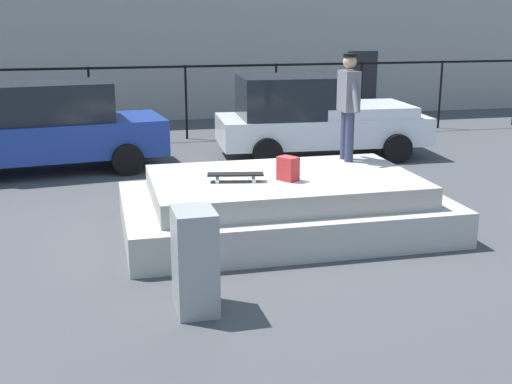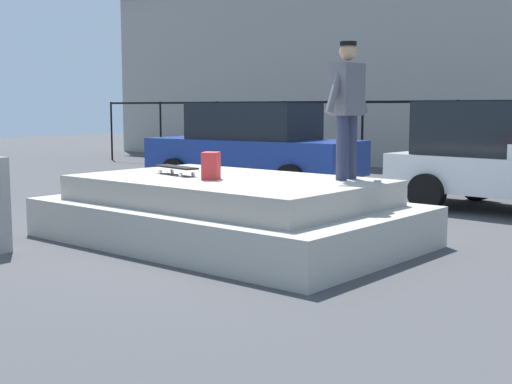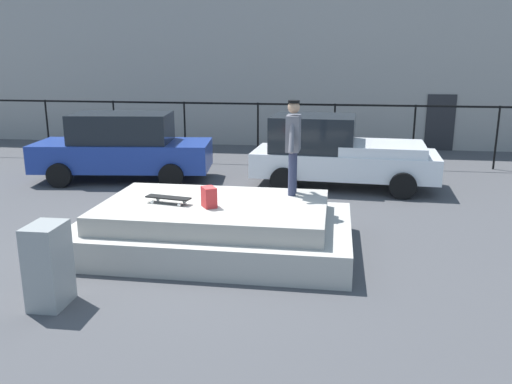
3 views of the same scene
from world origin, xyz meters
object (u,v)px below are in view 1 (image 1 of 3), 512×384
(backpack, at_px, (288,169))
(car_white_pickup_mid, at_px, (314,117))
(utility_box, at_px, (195,261))
(skateboarder, at_px, (348,100))
(car_blue_sedan_near, at_px, (47,127))
(skateboard, at_px, (235,175))

(backpack, xyz_separation_m, car_white_pickup_mid, (2.13, 5.23, -0.10))
(backpack, distance_m, car_white_pickup_mid, 5.64)
(car_white_pickup_mid, bearing_deg, backpack, -112.13)
(utility_box, bearing_deg, backpack, 51.74)
(skateboarder, xyz_separation_m, car_blue_sedan_near, (-4.96, 4.01, -0.91))
(skateboard, relative_size, utility_box, 0.71)
(skateboarder, bearing_deg, skateboard, -154.33)
(backpack, bearing_deg, skateboard, -130.67)
(skateboard, distance_m, car_blue_sedan_near, 5.78)
(backpack, bearing_deg, car_blue_sedan_near, -177.21)
(skateboarder, height_order, skateboard, skateboarder)
(backpack, relative_size, car_white_pickup_mid, 0.07)
(car_blue_sedan_near, distance_m, car_white_pickup_mid, 5.77)
(skateboard, distance_m, backpack, 0.76)
(car_white_pickup_mid, bearing_deg, car_blue_sedan_near, -178.83)
(skateboarder, xyz_separation_m, skateboard, (-2.07, -0.99, -0.89))
(backpack, xyz_separation_m, car_blue_sedan_near, (-3.65, 5.11, -0.09))
(car_blue_sedan_near, bearing_deg, backpack, -54.49)
(skateboard, distance_m, car_white_pickup_mid, 5.88)
(utility_box, bearing_deg, car_blue_sedan_near, 103.75)
(skateboard, bearing_deg, car_blue_sedan_near, 120.04)
(backpack, relative_size, car_blue_sedan_near, 0.07)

